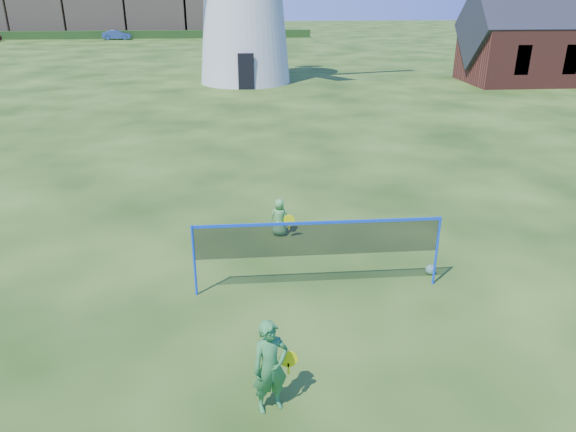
% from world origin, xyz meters
% --- Properties ---
extents(ground, '(220.00, 220.00, 0.00)m').
position_xyz_m(ground, '(0.00, 0.00, 0.00)').
color(ground, black).
rests_on(ground, ground).
extents(chapel, '(11.40, 5.53, 9.64)m').
position_xyz_m(chapel, '(20.14, 26.12, 2.71)').
color(chapel, brown).
rests_on(chapel, ground).
extents(badminton_net, '(5.05, 0.05, 1.55)m').
position_xyz_m(badminton_net, '(0.77, 0.06, 1.14)').
color(badminton_net, blue).
rests_on(badminton_net, ground).
extents(player_girl, '(0.74, 0.52, 1.50)m').
position_xyz_m(player_girl, '(-0.40, -3.32, 0.75)').
color(player_girl, '#327E3B').
rests_on(player_girl, ground).
extents(player_boy, '(0.62, 0.43, 0.97)m').
position_xyz_m(player_boy, '(0.20, 2.83, 0.48)').
color(player_boy, '#519F4D').
rests_on(player_boy, ground).
extents(play_ball, '(0.22, 0.22, 0.22)m').
position_xyz_m(play_ball, '(3.36, 0.47, 0.11)').
color(play_ball, green).
rests_on(play_ball, ground).
extents(terraced_houses, '(51.68, 8.40, 8.33)m').
position_xyz_m(terraced_houses, '(-25.93, 72.00, 4.04)').
color(terraced_houses, '#89775B').
rests_on(terraced_houses, ground).
extents(hedge, '(62.00, 0.80, 1.00)m').
position_xyz_m(hedge, '(-22.00, 66.00, 0.50)').
color(hedge, '#193814').
rests_on(hedge, ground).
extents(car_right, '(3.69, 1.63, 1.18)m').
position_xyz_m(car_right, '(-16.28, 64.46, 0.59)').
color(car_right, navy).
rests_on(car_right, ground).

